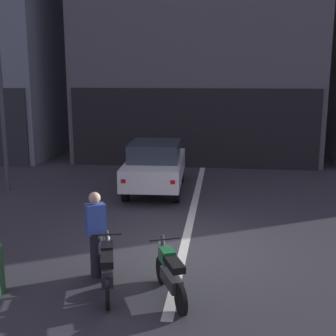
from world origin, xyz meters
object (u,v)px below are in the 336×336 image
(motorcycle_black_row_leftmost, at_px, (107,268))
(person_by_motorcycles, at_px, (96,234))
(motorcycle_green_row_left_mid, at_px, (170,273))
(car_white_crossing_near, at_px, (155,165))

(motorcycle_black_row_leftmost, distance_m, person_by_motorcycles, 0.79)
(person_by_motorcycles, bearing_deg, motorcycle_green_row_left_mid, -24.13)
(motorcycle_green_row_left_mid, bearing_deg, person_by_motorcycles, 155.87)
(car_white_crossing_near, distance_m, motorcycle_green_row_left_mid, 7.23)
(motorcycle_green_row_left_mid, relative_size, person_by_motorcycles, 0.93)
(car_white_crossing_near, distance_m, motorcycle_black_row_leftmost, 7.02)
(motorcycle_black_row_leftmost, xyz_separation_m, motorcycle_green_row_left_mid, (1.13, -0.09, 0.00))
(motorcycle_black_row_leftmost, height_order, person_by_motorcycles, person_by_motorcycles)
(person_by_motorcycles, bearing_deg, car_white_crossing_near, 88.61)
(person_by_motorcycles, bearing_deg, motorcycle_black_row_leftmost, -58.08)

